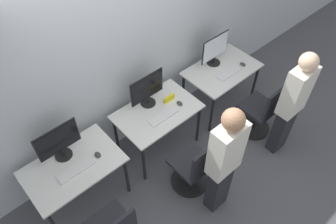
% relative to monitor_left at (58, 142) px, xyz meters
% --- Properties ---
extents(ground_plane, '(20.00, 20.00, 0.00)m').
position_rel_monitor_left_xyz_m(ground_plane, '(1.22, -0.53, -0.98)').
color(ground_plane, '#4C4C51').
extents(wall_back, '(12.00, 0.05, 2.80)m').
position_rel_monitor_left_xyz_m(wall_back, '(1.22, 0.28, 0.42)').
color(wall_back, '#B7BCC1').
rests_on(wall_back, ground_plane).
extents(desk_left, '(1.05, 0.68, 0.73)m').
position_rel_monitor_left_xyz_m(desk_left, '(-0.00, -0.19, -0.33)').
color(desk_left, silver).
rests_on(desk_left, ground_plane).
extents(monitor_left, '(0.49, 0.20, 0.46)m').
position_rel_monitor_left_xyz_m(monitor_left, '(0.00, 0.00, 0.00)').
color(monitor_left, black).
rests_on(monitor_left, desk_left).
extents(keyboard_left, '(0.42, 0.13, 0.02)m').
position_rel_monitor_left_xyz_m(keyboard_left, '(0.00, -0.26, -0.23)').
color(keyboard_left, silver).
rests_on(keyboard_left, desk_left).
extents(mouse_left, '(0.06, 0.09, 0.03)m').
position_rel_monitor_left_xyz_m(mouse_left, '(0.28, -0.26, -0.23)').
color(mouse_left, '#333333').
rests_on(mouse_left, desk_left).
extents(desk_center, '(1.05, 0.68, 0.73)m').
position_rel_monitor_left_xyz_m(desk_center, '(1.22, -0.19, -0.33)').
color(desk_center, silver).
rests_on(desk_center, ground_plane).
extents(monitor_center, '(0.49, 0.20, 0.46)m').
position_rel_monitor_left_xyz_m(monitor_center, '(1.22, -0.00, 0.00)').
color(monitor_center, black).
rests_on(monitor_center, desk_center).
extents(keyboard_center, '(0.42, 0.13, 0.02)m').
position_rel_monitor_left_xyz_m(keyboard_center, '(1.22, -0.31, -0.23)').
color(keyboard_center, silver).
rests_on(keyboard_center, desk_center).
extents(mouse_center, '(0.06, 0.09, 0.03)m').
position_rel_monitor_left_xyz_m(mouse_center, '(1.51, -0.29, -0.23)').
color(mouse_center, '#333333').
rests_on(mouse_center, desk_center).
extents(office_chair_center, '(0.48, 0.48, 0.92)m').
position_rel_monitor_left_xyz_m(office_chair_center, '(1.14, -0.95, -0.60)').
color(office_chair_center, black).
rests_on(office_chair_center, ground_plane).
extents(person_center, '(0.36, 0.22, 1.69)m').
position_rel_monitor_left_xyz_m(person_center, '(1.18, -1.31, -0.05)').
color(person_center, '#232328').
rests_on(person_center, ground_plane).
extents(desk_right, '(1.05, 0.68, 0.73)m').
position_rel_monitor_left_xyz_m(desk_right, '(2.43, -0.19, -0.33)').
color(desk_right, silver).
rests_on(desk_right, ground_plane).
extents(monitor_right, '(0.49, 0.20, 0.46)m').
position_rel_monitor_left_xyz_m(monitor_right, '(2.43, -0.01, 0.00)').
color(monitor_right, black).
rests_on(monitor_right, desk_right).
extents(keyboard_right, '(0.42, 0.13, 0.02)m').
position_rel_monitor_left_xyz_m(keyboard_right, '(2.43, -0.31, -0.23)').
color(keyboard_right, silver).
rests_on(keyboard_right, desk_right).
extents(mouse_right, '(0.06, 0.09, 0.03)m').
position_rel_monitor_left_xyz_m(mouse_right, '(2.71, -0.33, -0.23)').
color(mouse_right, '#333333').
rests_on(mouse_right, desk_right).
extents(office_chair_right, '(0.48, 0.48, 0.92)m').
position_rel_monitor_left_xyz_m(office_chair_right, '(2.48, -0.92, -0.60)').
color(office_chair_right, black).
rests_on(office_chair_right, ground_plane).
extents(person_right, '(0.36, 0.22, 1.64)m').
position_rel_monitor_left_xyz_m(person_right, '(2.45, -1.29, -0.08)').
color(person_right, '#232328').
rests_on(person_right, ground_plane).
extents(placard_center, '(0.16, 0.03, 0.08)m').
position_rel_monitor_left_xyz_m(placard_center, '(1.45, -0.15, -0.20)').
color(placard_center, yellow).
rests_on(placard_center, desk_center).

